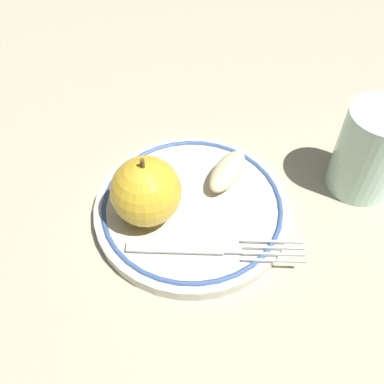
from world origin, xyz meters
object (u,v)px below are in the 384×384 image
Objects in this scene: plate at (192,207)px; drinking_glass at (370,151)px; apple_red_whole at (146,191)px; apple_slice_front at (227,171)px; fork at (210,249)px.

plate is 0.22m from drinking_glass.
apple_slice_front is (-0.10, -0.05, -0.03)m from apple_red_whole.
apple_slice_front is 0.38× the size of fork.
plate is 3.16× the size of apple_slice_front.
drinking_glass is at bearing -171.17° from plate.
plate is 2.03× the size of drinking_glass.
apple_red_whole is 0.46× the size of fork.
apple_slice_front reaches higher than fork.
plate is 0.07m from apple_red_whole.
plate is 1.20× the size of fork.
drinking_glass is (-0.26, -0.04, -0.00)m from apple_red_whole.
fork is (0.03, 0.10, -0.01)m from apple_slice_front.
drinking_glass is (-0.21, -0.03, 0.05)m from plate.
fork is at bearing -163.21° from apple_slice_front.
apple_red_whole is 0.77× the size of drinking_glass.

